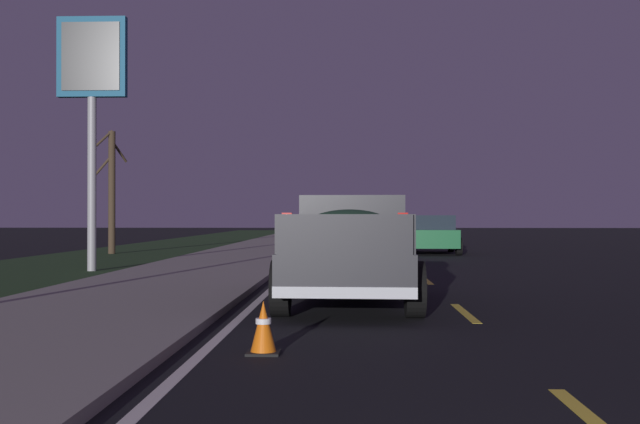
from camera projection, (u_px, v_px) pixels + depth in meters
name	position (u px, v px, depth m)	size (l,w,h in m)	color
ground	(397.00, 256.00, 29.66)	(144.00, 144.00, 0.00)	black
sidewalk_shoulder	(247.00, 254.00, 29.88)	(108.00, 4.00, 0.12)	gray
grass_verge	(118.00, 255.00, 30.07)	(108.00, 6.00, 0.01)	#1E3819
lane_markings	(331.00, 253.00, 31.58)	(108.00, 3.54, 0.01)	yellow
pickup_truck	(352.00, 246.00, 13.46)	(5.50, 2.42, 1.87)	#232328
sedan_tan	(410.00, 229.00, 42.63)	(4.42, 2.06, 1.54)	#9E845B
sedan_blue	(356.00, 233.00, 34.02)	(4.44, 2.09, 1.54)	navy
sedan_green	(432.00, 234.00, 31.46)	(4.45, 2.11, 1.54)	#14592D
gas_price_sign	(92.00, 80.00, 21.40)	(0.27, 1.90, 6.97)	#99999E
bare_tree_far	(112.00, 189.00, 31.27)	(1.40, 1.16, 4.98)	#423323
traffic_cone_near	(263.00, 328.00, 8.49)	(0.36, 0.36, 0.58)	black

